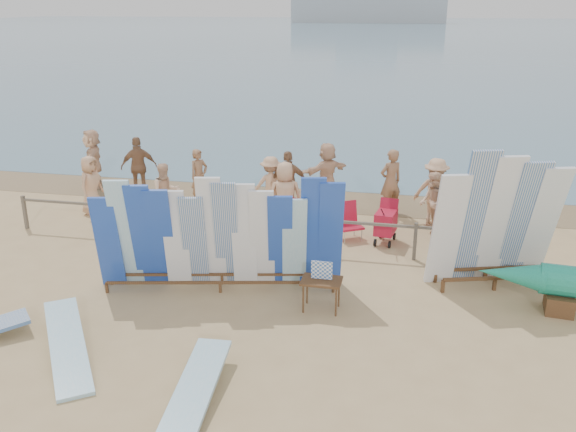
% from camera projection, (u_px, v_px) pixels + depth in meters
% --- Properties ---
extents(ground, '(160.00, 160.00, 0.00)m').
position_uv_depth(ground, '(207.00, 302.00, 12.10)').
color(ground, tan).
rests_on(ground, ground).
extents(ocean, '(320.00, 240.00, 0.02)m').
position_uv_depth(ocean, '(403.00, 31.00, 130.31)').
color(ocean, slate).
rests_on(ocean, ground).
extents(wet_sand_strip, '(40.00, 2.60, 0.01)m').
position_uv_depth(wet_sand_strip, '(284.00, 196.00, 18.75)').
color(wet_sand_strip, olive).
rests_on(wet_sand_strip, ground).
extents(distant_ship, '(45.00, 8.00, 14.00)m').
position_uv_depth(distant_ship, '(369.00, 4.00, 178.91)').
color(distant_ship, '#999EA3').
rests_on(distant_ship, ocean).
extents(fence, '(12.08, 0.08, 0.90)m').
position_uv_depth(fence, '(246.00, 222.00, 14.66)').
color(fence, '#665C4D').
rests_on(fence, ground).
extents(main_surfboard_rack, '(5.00, 1.61, 2.49)m').
position_uv_depth(main_surfboard_rack, '(220.00, 238.00, 12.30)').
color(main_surfboard_rack, brown).
rests_on(main_surfboard_rack, ground).
extents(side_surfboard_rack, '(2.70, 1.49, 3.01)m').
position_uv_depth(side_surfboard_rack, '(496.00, 225.00, 12.37)').
color(side_surfboard_rack, brown).
rests_on(side_surfboard_rack, ground).
extents(vendor_table, '(0.77, 0.55, 1.02)m').
position_uv_depth(vendor_table, '(321.00, 294.00, 11.68)').
color(vendor_table, brown).
rests_on(vendor_table, ground).
extents(flat_board_b, '(0.72, 2.72, 0.36)m').
position_uv_depth(flat_board_b, '(192.00, 408.00, 8.93)').
color(flat_board_b, '#89C3DC').
rests_on(flat_board_b, ground).
extents(flat_board_a, '(2.01, 2.51, 0.41)m').
position_uv_depth(flat_board_a, '(69.00, 355.00, 10.27)').
color(flat_board_a, '#89C3DC').
rests_on(flat_board_a, ground).
extents(beach_chair_left, '(0.77, 0.78, 0.93)m').
position_uv_depth(beach_chair_left, '(285.00, 224.00, 15.55)').
color(beach_chair_left, '#AC1229').
rests_on(beach_chair_left, ground).
extents(beach_chair_right, '(0.81, 0.82, 0.92)m').
position_uv_depth(beach_chair_right, '(349.00, 229.00, 15.25)').
color(beach_chair_right, '#AC1229').
rests_on(beach_chair_right, ground).
extents(stroller, '(0.65, 0.85, 1.06)m').
position_uv_depth(stroller, '(386.00, 226.00, 14.95)').
color(stroller, '#AC1229').
rests_on(stroller, ground).
extents(beachgoer_1, '(0.60, 0.67, 1.62)m').
position_uv_depth(beachgoer_1, '(199.00, 176.00, 17.82)').
color(beachgoer_1, '#8C6042').
rests_on(beachgoer_1, ground).
extents(beachgoer_4, '(1.14, 0.75, 1.79)m').
position_uv_depth(beachgoer_4, '(289.00, 183.00, 16.88)').
color(beachgoer_4, '#8C6042').
rests_on(beachgoer_4, ground).
extents(beachgoer_3, '(1.13, 0.71, 1.62)m').
position_uv_depth(beachgoer_3, '(271.00, 185.00, 16.99)').
color(beachgoer_3, tan).
rests_on(beachgoer_3, ground).
extents(beachgoer_6, '(0.98, 0.67, 1.83)m').
position_uv_depth(beachgoer_6, '(285.00, 197.00, 15.61)').
color(beachgoer_6, tan).
rests_on(beachgoer_6, ground).
extents(beachgoer_extra_1, '(1.17, 0.88, 1.83)m').
position_uv_depth(beachgoer_extra_1, '(139.00, 167.00, 18.49)').
color(beachgoer_extra_1, '#8C6042').
rests_on(beachgoer_extra_1, ground).
extents(beachgoer_2, '(0.84, 0.78, 1.60)m').
position_uv_depth(beachgoer_2, '(166.00, 192.00, 16.36)').
color(beachgoer_2, beige).
rests_on(beachgoer_2, ground).
extents(beachgoer_11, '(1.21, 1.83, 1.89)m').
position_uv_depth(beachgoer_11, '(93.00, 159.00, 19.31)').
color(beachgoer_11, beige).
rests_on(beachgoer_11, ground).
extents(beachgoer_7, '(0.76, 0.69, 1.85)m').
position_uv_depth(beachgoer_7, '(391.00, 182.00, 16.89)').
color(beachgoer_7, '#8C6042').
rests_on(beachgoer_7, ground).
extents(beachgoer_8, '(0.53, 0.83, 1.57)m').
position_uv_depth(beachgoer_8, '(433.00, 202.00, 15.60)').
color(beachgoer_8, beige).
rests_on(beachgoer_8, ground).
extents(beachgoer_10, '(0.59, 1.00, 1.60)m').
position_uv_depth(beachgoer_10, '(449.00, 212.00, 14.86)').
color(beachgoer_10, '#8C6042').
rests_on(beachgoer_10, ground).
extents(beachgoer_5, '(1.53, 1.57, 1.79)m').
position_uv_depth(beachgoer_5, '(327.00, 173.00, 17.92)').
color(beachgoer_5, beige).
rests_on(beachgoer_5, ground).
extents(beachgoer_0, '(0.51, 0.86, 1.65)m').
position_uv_depth(beachgoer_0, '(91.00, 185.00, 16.93)').
color(beachgoer_0, tan).
rests_on(beachgoer_0, ground).
extents(beachgoer_9, '(1.26, 0.82, 1.81)m').
position_uv_depth(beachgoer_9, '(435.00, 192.00, 16.06)').
color(beachgoer_9, tan).
rests_on(beachgoer_9, ground).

